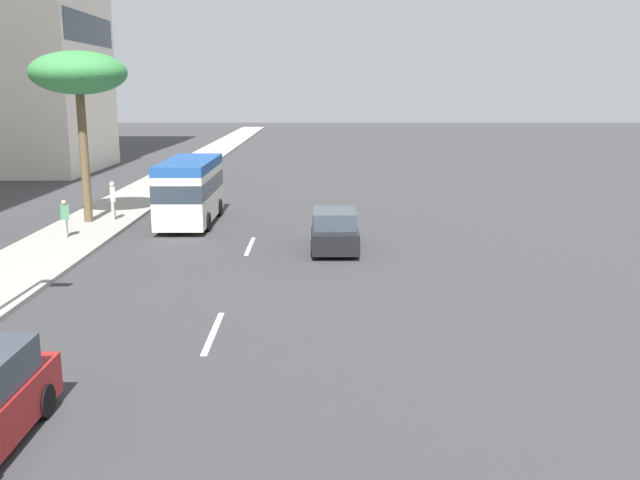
{
  "coord_description": "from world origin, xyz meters",
  "views": [
    {
      "loc": [
        -2.37,
        -2.64,
        6.08
      ],
      "look_at": [
        19.63,
        -2.75,
        1.34
      ],
      "focal_mm": 39.28,
      "sensor_mm": 36.0,
      "label": 1
    }
  ],
  "objects_px": {
    "minibus_lead": "(190,189)",
    "car_fourth": "(334,231)",
    "pedestrian_by_tree": "(113,199)",
    "pedestrian_mid_block": "(65,217)",
    "palm_tree": "(78,75)"
  },
  "relations": [
    {
      "from": "minibus_lead",
      "to": "pedestrian_mid_block",
      "type": "xyz_separation_m",
      "value": [
        -3.86,
        4.45,
        -0.62
      ]
    },
    {
      "from": "pedestrian_mid_block",
      "to": "palm_tree",
      "type": "bearing_deg",
      "value": -118.04
    },
    {
      "from": "pedestrian_mid_block",
      "to": "minibus_lead",
      "type": "bearing_deg",
      "value": -170.41
    },
    {
      "from": "palm_tree",
      "to": "pedestrian_by_tree",
      "type": "bearing_deg",
      "value": -68.98
    },
    {
      "from": "car_fourth",
      "to": "pedestrian_by_tree",
      "type": "relative_size",
      "value": 2.29
    },
    {
      "from": "car_fourth",
      "to": "palm_tree",
      "type": "height_order",
      "value": "palm_tree"
    },
    {
      "from": "pedestrian_by_tree",
      "to": "minibus_lead",
      "type": "bearing_deg",
      "value": 71.0
    },
    {
      "from": "minibus_lead",
      "to": "car_fourth",
      "type": "relative_size",
      "value": 1.61
    },
    {
      "from": "car_fourth",
      "to": "pedestrian_mid_block",
      "type": "height_order",
      "value": "pedestrian_mid_block"
    },
    {
      "from": "pedestrian_mid_block",
      "to": "pedestrian_by_tree",
      "type": "height_order",
      "value": "pedestrian_by_tree"
    },
    {
      "from": "car_fourth",
      "to": "pedestrian_by_tree",
      "type": "height_order",
      "value": "pedestrian_by_tree"
    },
    {
      "from": "minibus_lead",
      "to": "car_fourth",
      "type": "xyz_separation_m",
      "value": [
        -5.47,
        -6.5,
        -0.87
      ]
    },
    {
      "from": "pedestrian_mid_block",
      "to": "palm_tree",
      "type": "relative_size",
      "value": 0.2
    },
    {
      "from": "minibus_lead",
      "to": "pedestrian_by_tree",
      "type": "bearing_deg",
      "value": -91.42
    },
    {
      "from": "palm_tree",
      "to": "pedestrian_mid_block",
      "type": "bearing_deg",
      "value": -176.71
    }
  ]
}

